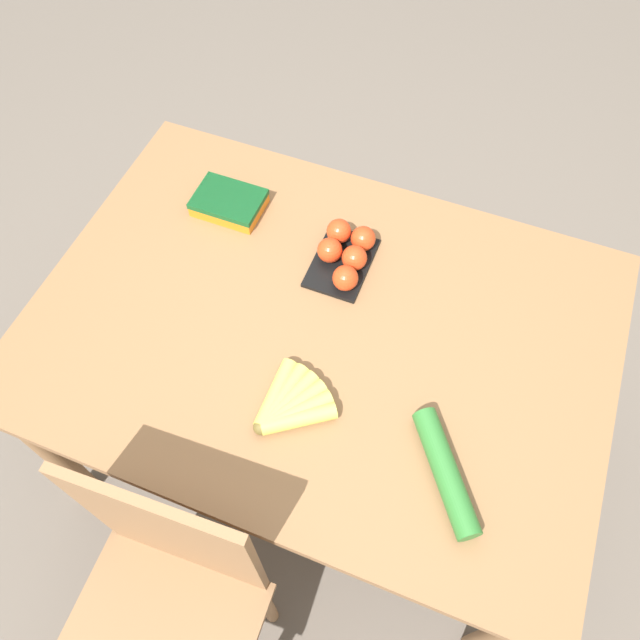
{
  "coord_description": "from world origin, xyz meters",
  "views": [
    {
      "loc": [
        -0.28,
        0.71,
        2.03
      ],
      "look_at": [
        0.0,
        0.0,
        0.76
      ],
      "focal_mm": 35.0,
      "sensor_mm": 36.0,
      "label": 1
    }
  ],
  "objects_px": {
    "chair": "(167,608)",
    "carrot_bag": "(229,202)",
    "cucumber_near": "(446,472)",
    "tomato_pack": "(345,253)",
    "banana_bunch": "(288,405)"
  },
  "relations": [
    {
      "from": "banana_bunch",
      "to": "tomato_pack",
      "type": "xyz_separation_m",
      "value": [
        0.02,
        -0.43,
        0.02
      ]
    },
    {
      "from": "cucumber_near",
      "to": "chair",
      "type": "bearing_deg",
      "value": 42.3
    },
    {
      "from": "banana_bunch",
      "to": "carrot_bag",
      "type": "bearing_deg",
      "value": -51.98
    },
    {
      "from": "chair",
      "to": "tomato_pack",
      "type": "distance_m",
      "value": 0.93
    },
    {
      "from": "tomato_pack",
      "to": "carrot_bag",
      "type": "bearing_deg",
      "value": -8.66
    },
    {
      "from": "carrot_bag",
      "to": "cucumber_near",
      "type": "relative_size",
      "value": 0.72
    },
    {
      "from": "banana_bunch",
      "to": "tomato_pack",
      "type": "bearing_deg",
      "value": -86.79
    },
    {
      "from": "cucumber_near",
      "to": "tomato_pack",
      "type": "bearing_deg",
      "value": -49.26
    },
    {
      "from": "tomato_pack",
      "to": "cucumber_near",
      "type": "distance_m",
      "value": 0.59
    },
    {
      "from": "tomato_pack",
      "to": "cucumber_near",
      "type": "height_order",
      "value": "tomato_pack"
    },
    {
      "from": "banana_bunch",
      "to": "carrot_bag",
      "type": "relative_size",
      "value": 1.02
    },
    {
      "from": "chair",
      "to": "carrot_bag",
      "type": "distance_m",
      "value": 1.01
    },
    {
      "from": "banana_bunch",
      "to": "cucumber_near",
      "type": "height_order",
      "value": "cucumber_near"
    },
    {
      "from": "chair",
      "to": "cucumber_near",
      "type": "xyz_separation_m",
      "value": [
        -0.48,
        -0.43,
        0.26
      ]
    },
    {
      "from": "cucumber_near",
      "to": "carrot_bag",
      "type": "bearing_deg",
      "value": -34.21
    }
  ]
}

